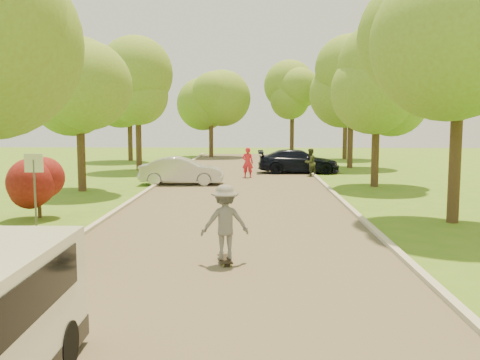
# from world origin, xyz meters

# --- Properties ---
(ground) EXTENTS (100.00, 100.00, 0.00)m
(ground) POSITION_xyz_m (0.00, 0.00, 0.00)
(ground) COLOR #43721B
(ground) RESTS_ON ground
(road) EXTENTS (8.00, 60.00, 0.01)m
(road) POSITION_xyz_m (0.00, 8.00, 0.01)
(road) COLOR #4C4438
(road) RESTS_ON ground
(curb_left) EXTENTS (0.18, 60.00, 0.12)m
(curb_left) POSITION_xyz_m (-4.05, 8.00, 0.06)
(curb_left) COLOR #B2AD9E
(curb_left) RESTS_ON ground
(curb_right) EXTENTS (0.18, 60.00, 0.12)m
(curb_right) POSITION_xyz_m (4.05, 8.00, 0.06)
(curb_right) COLOR #B2AD9E
(curb_right) RESTS_ON ground
(street_sign) EXTENTS (0.55, 0.06, 2.17)m
(street_sign) POSITION_xyz_m (-5.80, 4.00, 1.56)
(street_sign) COLOR #59595E
(street_sign) RESTS_ON ground
(red_shrub) EXTENTS (1.70, 1.70, 1.95)m
(red_shrub) POSITION_xyz_m (-6.30, 5.50, 1.10)
(red_shrub) COLOR #382619
(red_shrub) RESTS_ON ground
(tree_l_midb) EXTENTS (4.30, 4.20, 6.62)m
(tree_l_midb) POSITION_xyz_m (-6.81, 12.00, 4.59)
(tree_l_midb) COLOR #382619
(tree_l_midb) RESTS_ON ground
(tree_l_far) EXTENTS (4.92, 4.80, 7.79)m
(tree_l_far) POSITION_xyz_m (-6.39, 22.00, 5.47)
(tree_l_far) COLOR #382619
(tree_l_far) RESTS_ON ground
(tree_r_mida) EXTENTS (5.13, 5.00, 7.95)m
(tree_r_mida) POSITION_xyz_m (7.02, 5.00, 5.54)
(tree_r_mida) COLOR #382619
(tree_r_mida) RESTS_ON ground
(tree_r_midb) EXTENTS (4.51, 4.40, 7.01)m
(tree_r_midb) POSITION_xyz_m (6.60, 14.00, 4.88)
(tree_r_midb) COLOR #382619
(tree_r_midb) RESTS_ON ground
(tree_r_far) EXTENTS (5.33, 5.20, 8.34)m
(tree_r_far) POSITION_xyz_m (7.23, 24.00, 5.83)
(tree_r_far) COLOR #382619
(tree_r_far) RESTS_ON ground
(tree_bg_a) EXTENTS (5.12, 5.00, 7.72)m
(tree_bg_a) POSITION_xyz_m (-8.78, 30.00, 5.31)
(tree_bg_a) COLOR #382619
(tree_bg_a) RESTS_ON ground
(tree_bg_b) EXTENTS (5.12, 5.00, 7.95)m
(tree_bg_b) POSITION_xyz_m (8.22, 32.00, 5.54)
(tree_bg_b) COLOR #382619
(tree_bg_b) RESTS_ON ground
(tree_bg_c) EXTENTS (4.92, 4.80, 7.33)m
(tree_bg_c) POSITION_xyz_m (-2.79, 34.00, 5.02)
(tree_bg_c) COLOR #382619
(tree_bg_c) RESTS_ON ground
(tree_bg_d) EXTENTS (5.12, 5.00, 7.72)m
(tree_bg_d) POSITION_xyz_m (4.22, 36.00, 5.31)
(tree_bg_d) COLOR #382619
(tree_bg_d) RESTS_ON ground
(silver_sedan) EXTENTS (4.08, 1.43, 1.34)m
(silver_sedan) POSITION_xyz_m (-2.89, 14.50, 0.67)
(silver_sedan) COLOR #BABABF
(silver_sedan) RESTS_ON ground
(dark_sedan) EXTENTS (4.84, 1.98, 1.40)m
(dark_sedan) POSITION_xyz_m (3.30, 20.37, 0.70)
(dark_sedan) COLOR black
(dark_sedan) RESTS_ON ground
(longboard) EXTENTS (0.40, 0.87, 0.10)m
(longboard) POSITION_xyz_m (0.03, 0.08, 0.09)
(longboard) COLOR black
(longboard) RESTS_ON ground
(skateboarder) EXTENTS (1.16, 0.81, 1.65)m
(skateboarder) POSITION_xyz_m (0.03, 0.08, 0.93)
(skateboarder) COLOR slate
(skateboarder) RESTS_ON longboard
(person_striped) EXTENTS (0.64, 0.45, 1.67)m
(person_striped) POSITION_xyz_m (0.31, 17.77, 0.83)
(person_striped) COLOR red
(person_striped) RESTS_ON ground
(person_olive) EXTENTS (0.97, 0.95, 1.57)m
(person_olive) POSITION_xyz_m (3.80, 18.49, 0.79)
(person_olive) COLOR #323821
(person_olive) RESTS_ON ground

